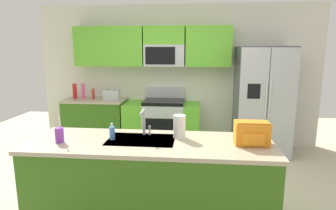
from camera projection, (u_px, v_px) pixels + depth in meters
ground_plane at (166, 198)px, 3.49m from camera, size 9.00×9.00×0.00m
kitchen_wall_unit at (170, 67)px, 5.25m from camera, size 5.20×0.43×2.60m
back_counter at (96, 122)px, 5.30m from camera, size 1.12×0.63×0.90m
range_oven at (162, 124)px, 5.18m from camera, size 1.36×0.61×1.10m
refrigerator at (262, 101)px, 4.85m from camera, size 0.90×0.76×1.85m
island_counter at (151, 183)px, 2.90m from camera, size 2.44×0.82×0.90m
toaster at (112, 95)px, 5.11m from camera, size 0.28×0.16×0.18m
pepper_mill at (93, 94)px, 5.20m from camera, size 0.05×0.05×0.19m
bottle_pink at (83, 91)px, 5.18m from camera, size 0.06×0.06×0.28m
bottle_red at (75, 91)px, 5.23m from camera, size 0.08×0.08×0.28m
sink_faucet at (144, 120)px, 2.97m from camera, size 0.09×0.21×0.28m
drink_cup_purple at (59, 135)px, 2.77m from camera, size 0.08×0.08×0.27m
soap_dispenser at (112, 133)px, 2.86m from camera, size 0.06×0.06×0.17m
paper_towel_roll at (179, 127)px, 2.90m from camera, size 0.12×0.12×0.24m
backpack at (252, 133)px, 2.70m from camera, size 0.32×0.22×0.23m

